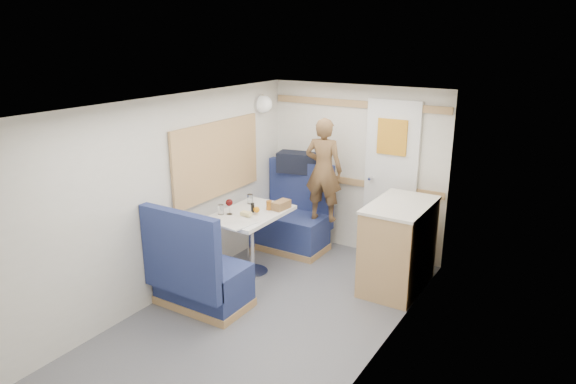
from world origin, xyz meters
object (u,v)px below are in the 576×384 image
Objects in this scene: bench_near at (199,279)px; beer_glass at (269,205)px; tray at (238,224)px; pepper_grinder at (253,208)px; galley_counter at (398,245)px; tumbler_mid at (250,199)px; duffel_bag at (299,162)px; dinette_table at (251,226)px; bench_far at (292,224)px; cheese_block at (246,214)px; orange_fruit at (257,210)px; person at (324,170)px; bread_loaf at (281,205)px; wine_glass at (229,203)px; tumbler_left at (221,210)px; dome_light at (264,104)px.

beer_glass is at bearing 83.04° from bench_near.
pepper_grinder is at bearing 104.05° from tray.
galley_counter is 1.70m from tumbler_mid.
duffel_bag is 1.53m from tray.
dinette_table is 0.88× the size of bench_far.
cheese_block is at bearing -70.34° from dinette_table.
bench_far is at bearing 167.90° from galley_counter.
orange_fruit is at bearing -99.60° from beer_glass.
bench_near reaches higher than beer_glass.
beer_glass is (-0.29, -0.69, -0.28)m from person.
beer_glass is at bearing 57.78° from person.
bread_loaf is (0.10, 0.09, -0.00)m from beer_glass.
duffel_bag is 1.30m from wine_glass.
person is 1.29m from tumbler_left.
tumbler_mid is at bearing 93.23° from wine_glass.
tray is at bearing 67.07° from person.
bench_far reaches higher than bread_loaf.
bench_near is at bearing -77.18° from dome_light.
bread_loaf reaches higher than tray.
person is 0.69m from bread_loaf.
duffel_bag is at bearing 97.54° from orange_fruit.
tray is 1.90× the size of wine_glass.
duffel_bag is (-0.06, 1.12, 0.46)m from dinette_table.
dome_light is 3.06× the size of orange_fruit.
bench_near is 16.06× the size of orange_fruit.
galley_counter is 1.65m from tray.
galley_counter is 1.24m from person.
beer_glass reaches higher than tray.
duffel_bag reaches higher than tray.
orange_fruit is at bearing 31.99° from tumbler_left.
duffel_bag is 0.93m from tumbler_mid.
tumbler_mid is 1.05× the size of pepper_grinder.
duffel_bag is at bearing 100.92° from beer_glass.
pepper_grinder is (-0.09, 0.38, 0.04)m from tray.
cheese_block reaches higher than tray.
tray is (0.12, -1.23, 0.43)m from bench_far.
tumbler_left reaches higher than orange_fruit.
tumbler_left is at bearing -81.20° from dome_light.
beer_glass is at bearing 47.96° from tumbler_left.
person reaches higher than duffel_bag.
person reaches higher than wine_glass.
cheese_block is at bearing -153.78° from galley_counter.
orange_fruit is 0.62× the size of tumbler_left.
dinette_table is 8.98× the size of pepper_grinder.
duffel_bag reaches higher than galley_counter.
bench_far reaches higher than wine_glass.
bench_near is at bearing -96.96° from beer_glass.
wine_glass is at bearing 32.41° from tumbler_left.
person is at bearing -40.41° from duffel_bag.
bench_far is 1.31m from tray.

